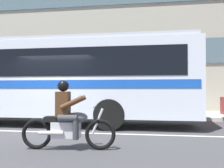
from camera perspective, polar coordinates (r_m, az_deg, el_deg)
name	(u,v)px	position (r m, az deg, el deg)	size (l,w,h in m)	color
ground_plane	(53,129)	(9.52, -12.29, -9.30)	(60.00, 60.00, 0.00)	#3D3D3F
sidewalk_curb	(90,114)	(14.34, -4.65, -6.25)	(28.00, 3.80, 0.15)	#B7B2A8
lane_center_stripe	(46,132)	(8.97, -13.74, -9.77)	(26.60, 0.14, 0.01)	silver
office_building_facade	(99,29)	(16.92, -2.68, 11.48)	(28.00, 0.89, 10.08)	gray
transit_bus	(22,76)	(11.27, -18.37, 1.62)	(13.51, 2.70, 3.22)	silver
motorcycle_with_rider	(68,120)	(6.24, -9.32, -7.57)	(2.14, 0.66, 1.56)	black
fire_hydrant	(42,106)	(14.27, -14.58, -4.46)	(0.22, 0.30, 0.75)	red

